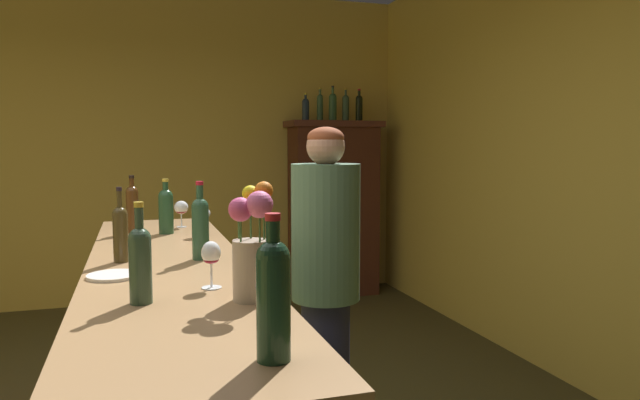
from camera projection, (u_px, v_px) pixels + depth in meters
The scene contains 20 objects.
wall_back at pixel (97, 147), 5.42m from camera, with size 5.94×0.12×2.97m, color gold.
bar_counter at pixel (171, 380), 2.46m from camera, with size 0.64×2.88×1.02m.
display_cabinet at pixel (333, 205), 5.85m from camera, with size 0.93×0.45×1.74m.
wine_bottle_riesling at pixel (166, 209), 3.17m from camera, with size 0.08×0.08×0.30m.
wine_bottle_chardonnay at pixel (132, 207), 3.20m from camera, with size 0.07×0.07×0.32m.
wine_bottle_pinot at pixel (200, 225), 2.45m from camera, with size 0.07×0.07×0.33m.
wine_bottle_merlot at pixel (140, 260), 1.76m from camera, with size 0.07×0.07×0.31m.
wine_bottle_rose at pixel (273, 293), 1.29m from camera, with size 0.08×0.08×0.33m.
wine_bottle_malbec at pixel (120, 231), 2.39m from camera, with size 0.06×0.06×0.31m.
wine_glass_front at pixel (211, 256), 1.95m from camera, with size 0.07×0.07×0.16m.
wine_glass_mid at pixel (202, 215), 3.07m from camera, with size 0.08×0.08×0.16m.
wine_glass_rear at pixel (181, 209), 3.42m from camera, with size 0.08×0.08×0.16m.
flower_arrangement at pixel (251, 246), 1.79m from camera, with size 0.14×0.15×0.37m.
cheese_plate at pixel (113, 276), 2.13m from camera, with size 0.19×0.19×0.01m, color white.
display_bottle_left at pixel (306, 108), 5.67m from camera, with size 0.07×0.07×0.27m.
display_bottle_midleft at pixel (320, 106), 5.71m from camera, with size 0.06×0.06×0.32m.
display_bottle_center at pixel (333, 106), 5.75m from camera, with size 0.08×0.08×0.35m.
display_bottle_midright at pixel (346, 107), 5.79m from camera, with size 0.07×0.07×0.33m.
display_bottle_right at pixel (359, 107), 5.83m from camera, with size 0.07×0.07×0.32m.
bartender at pixel (326, 285), 2.62m from camera, with size 0.31×0.31×1.58m.
Camera 1 is at (0.34, -2.37, 1.50)m, focal length 32.76 mm.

